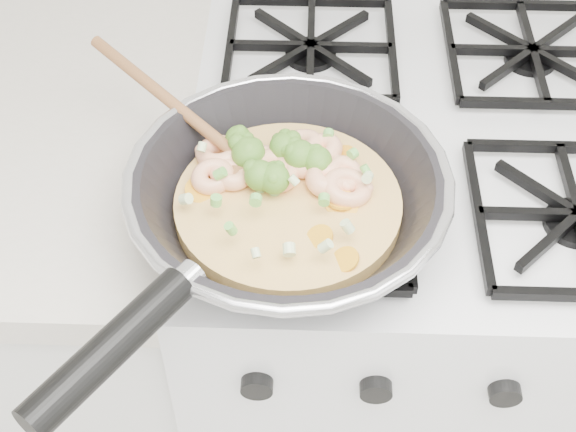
{
  "coord_description": "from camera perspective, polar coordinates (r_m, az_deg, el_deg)",
  "views": [
    {
      "loc": [
        -0.15,
        0.94,
        1.58
      ],
      "look_at": [
        -0.17,
        1.53,
        0.93
      ],
      "focal_mm": 50.61,
      "sensor_mm": 36.0,
      "label": 1
    }
  ],
  "objects": [
    {
      "name": "stove",
      "position": [
        1.36,
        7.48,
        -8.04
      ],
      "size": [
        0.6,
        0.6,
        0.92
      ],
      "color": "white",
      "rests_on": "ground"
    },
    {
      "name": "skillet",
      "position": [
        0.86,
        -0.28,
        1.47
      ],
      "size": [
        0.41,
        0.5,
        0.1
      ],
      "rotation": [
        0.0,
        0.0,
        0.35
      ],
      "color": "black",
      "rests_on": "stove"
    }
  ]
}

